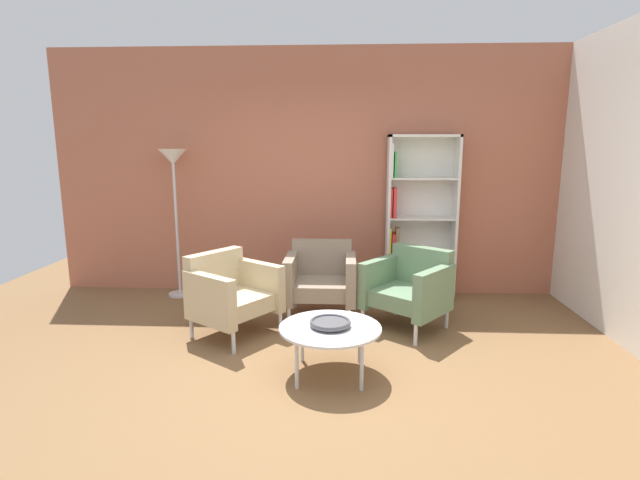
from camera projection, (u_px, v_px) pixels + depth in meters
The scene contains 9 objects.
ground_plane at pixel (304, 382), 3.76m from camera, with size 8.32×8.32×0.00m, color brown.
brick_back_panel at pixel (320, 173), 5.90m from camera, with size 6.40×0.12×2.90m, color #B2664C.
bookshelf_tall at pixel (416, 221), 5.74m from camera, with size 0.80×0.30×1.90m.
coffee_table_low at pixel (330, 330), 3.82m from camera, with size 0.80×0.80×0.40m.
decorative_bowl at pixel (330, 322), 3.81m from camera, with size 0.32×0.32×0.05m.
armchair_spare_guest at pixel (231, 292), 4.65m from camera, with size 0.93×0.95×0.78m.
armchair_near_window at pixel (409, 287), 4.84m from camera, with size 0.95×0.94×0.78m.
armchair_corner_red at pixel (321, 278), 5.15m from camera, with size 0.72×0.66×0.78m.
floor_lamp_torchiere at pixel (174, 175), 5.67m from camera, with size 0.32×0.32×1.74m.
Camera 1 is at (0.30, -3.47, 1.80)m, focal length 27.60 mm.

